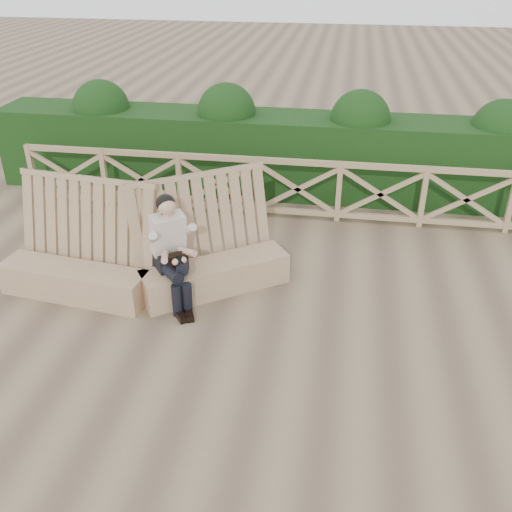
# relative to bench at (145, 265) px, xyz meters

# --- Properties ---
(ground) EXTENTS (60.00, 60.00, 0.00)m
(ground) POSITION_rel_bench_xyz_m (1.87, -0.77, -0.40)
(ground) COLOR brown
(ground) RESTS_ON ground
(bench) EXTENTS (3.98, 1.84, 1.58)m
(bench) POSITION_rel_bench_xyz_m (0.00, 0.00, 0.00)
(bench) COLOR #886A4D
(bench) RESTS_ON ground
(woman) EXTENTS (0.78, 0.98, 1.53)m
(woman) POSITION_rel_bench_xyz_m (0.46, -0.16, 0.41)
(woman) COLOR black
(woman) RESTS_ON ground
(guardrail) EXTENTS (10.10, 0.09, 1.10)m
(guardrail) POSITION_rel_bench_xyz_m (1.87, 2.73, 0.16)
(guardrail) COLOR #927154
(guardrail) RESTS_ON ground
(hedge) EXTENTS (12.00, 1.20, 1.50)m
(hedge) POSITION_rel_bench_xyz_m (1.87, 3.93, 0.35)
(hedge) COLOR black
(hedge) RESTS_ON ground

